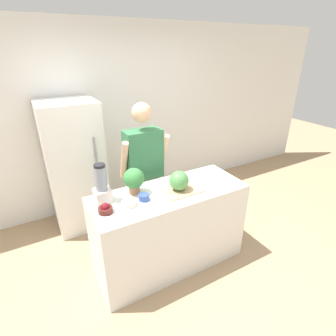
# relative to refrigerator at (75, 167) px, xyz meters

# --- Properties ---
(ground_plane) EXTENTS (14.00, 14.00, 0.00)m
(ground_plane) POSITION_rel_refrigerator_xyz_m (0.68, -1.58, -0.84)
(ground_plane) COLOR tan
(wall_back) EXTENTS (8.00, 0.06, 2.60)m
(wall_back) POSITION_rel_refrigerator_xyz_m (0.68, 0.37, 0.46)
(wall_back) COLOR white
(wall_back) RESTS_ON ground_plane
(counter_island) EXTENTS (1.61, 0.62, 0.93)m
(counter_island) POSITION_rel_refrigerator_xyz_m (0.68, -1.27, -0.38)
(counter_island) COLOR white
(counter_island) RESTS_ON ground_plane
(refrigerator) EXTENTS (0.68, 0.66, 1.69)m
(refrigerator) POSITION_rel_refrigerator_xyz_m (0.00, 0.00, 0.00)
(refrigerator) COLOR white
(refrigerator) RESTS_ON ground_plane
(person) EXTENTS (0.57, 0.27, 1.72)m
(person) POSITION_rel_refrigerator_xyz_m (0.68, -0.65, 0.04)
(person) COLOR gray
(person) RESTS_ON ground_plane
(cutting_board) EXTENTS (0.38, 0.27, 0.01)m
(cutting_board) POSITION_rel_refrigerator_xyz_m (0.80, -1.32, 0.09)
(cutting_board) COLOR tan
(cutting_board) RESTS_ON counter_island
(watermelon) EXTENTS (0.20, 0.20, 0.20)m
(watermelon) POSITION_rel_refrigerator_xyz_m (0.77, -1.30, 0.20)
(watermelon) COLOR #4C8C47
(watermelon) RESTS_ON cutting_board
(bowl_cherries) EXTENTS (0.13, 0.13, 0.09)m
(bowl_cherries) POSITION_rel_refrigerator_xyz_m (0.01, -1.31, 0.12)
(bowl_cherries) COLOR #511E19
(bowl_cherries) RESTS_ON counter_island
(bowl_cream) EXTENTS (0.14, 0.14, 0.08)m
(bowl_cream) POSITION_rel_refrigerator_xyz_m (0.23, -1.31, 0.11)
(bowl_cream) COLOR beige
(bowl_cream) RESTS_ON counter_island
(bowl_small_blue) EXTENTS (0.10, 0.10, 0.06)m
(bowl_small_blue) POSITION_rel_refrigerator_xyz_m (0.39, -1.29, 0.11)
(bowl_small_blue) COLOR #334C9E
(bowl_small_blue) RESTS_ON counter_island
(blender) EXTENTS (0.15, 0.15, 0.38)m
(blender) POSITION_rel_refrigerator_xyz_m (0.05, -1.11, 0.24)
(blender) COLOR silver
(blender) RESTS_ON counter_island
(potted_plant) EXTENTS (0.21, 0.21, 0.27)m
(potted_plant) POSITION_rel_refrigerator_xyz_m (0.36, -1.13, 0.23)
(potted_plant) COLOR #996647
(potted_plant) RESTS_ON counter_island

